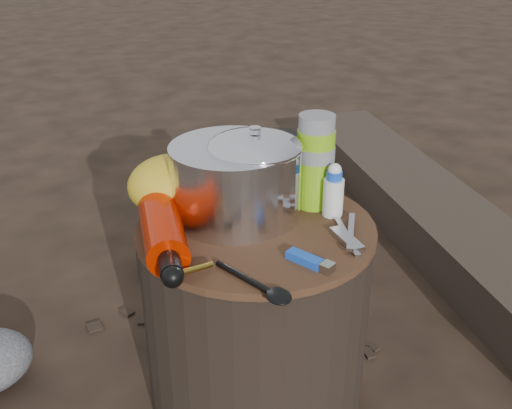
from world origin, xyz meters
name	(u,v)px	position (x,y,z in m)	size (l,w,h in m)	color
ground	(256,391)	(0.00, 0.00, 0.00)	(60.00, 60.00, 0.00)	black
stump	(256,315)	(0.00, 0.00, 0.22)	(0.47, 0.47, 0.43)	black
log_main	(426,209)	(0.85, 0.48, 0.07)	(0.29, 1.75, 0.15)	#332921
log_small	(250,196)	(0.37, 0.87, 0.05)	(0.21, 1.13, 0.09)	#332921
foil_windscreen	(232,182)	(-0.03, 0.06, 0.51)	(0.25, 0.25, 0.15)	silver
camping_pot	(255,176)	(0.01, 0.03, 0.52)	(0.18, 0.18, 0.18)	silver
fuel_bottle	(162,227)	(-0.19, 0.00, 0.47)	(0.08, 0.31, 0.08)	#C31A00
thermos	(315,162)	(0.15, 0.04, 0.53)	(0.08, 0.08, 0.19)	#79B815
travel_mug	(277,162)	(0.12, 0.14, 0.50)	(0.08, 0.08, 0.13)	black
stuff_sack	(171,184)	(-0.13, 0.13, 0.49)	(0.18, 0.14, 0.12)	gold
food_pouch	(220,162)	(-0.01, 0.17, 0.51)	(0.11, 0.03, 0.14)	navy
lighter	(306,259)	(0.02, -0.16, 0.44)	(0.02, 0.09, 0.02)	blue
multitool	(347,240)	(0.13, -0.13, 0.44)	(0.03, 0.09, 0.01)	#ACACB1
pot_grabber	(347,235)	(0.14, -0.12, 0.44)	(0.04, 0.14, 0.01)	#ACACB1
spork	(246,278)	(-0.10, -0.17, 0.44)	(0.03, 0.16, 0.01)	black
squeeze_bottle	(333,193)	(0.16, -0.02, 0.48)	(0.04, 0.04, 0.10)	silver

